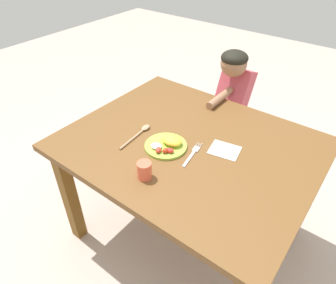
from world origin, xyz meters
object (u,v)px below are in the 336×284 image
Objects in this scene: plate at (167,144)px; person at (231,114)px; spoon at (140,132)px; drinking_cup at (144,170)px; fork at (193,154)px.

plate is 0.77m from person.
plate is 0.18m from spoon.
person reaches higher than drinking_cup.
plate is 2.58× the size of drinking_cup.
drinking_cup reaches higher than fork.
person reaches higher than plate.
fork is at bearing -90.88° from spoon.
plate is 0.21× the size of person.
fork is 0.26m from drinking_cup.
plate reaches higher than fork.
person is at bearing 91.63° from plate.
spoon is 0.77m from person.
plate is at bearing 102.59° from drinking_cup.
drinking_cup is at bearing 152.76° from fork.
person is at bearing 94.21° from drinking_cup.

